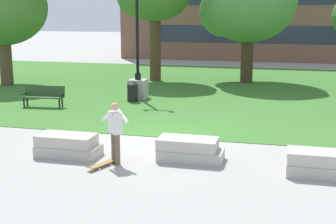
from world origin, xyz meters
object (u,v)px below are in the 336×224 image
(skateboard, at_px, (102,164))
(trash_bin, at_px, (132,91))
(concrete_block_center, at_px, (68,146))
(person_skateboarder, at_px, (115,129))
(park_bench_near_left, at_px, (44,95))
(lamp_post_right, at_px, (138,76))
(concrete_block_right, at_px, (322,164))
(concrete_block_left, at_px, (189,150))

(skateboard, xyz_separation_m, trash_bin, (-2.07, 8.87, 0.42))
(concrete_block_center, xyz_separation_m, skateboard, (1.32, -0.67, -0.22))
(concrete_block_center, xyz_separation_m, trash_bin, (-0.75, 8.20, 0.20))
(person_skateboarder, height_order, park_bench_near_left, person_skateboarder)
(lamp_post_right, bearing_deg, park_bench_near_left, -139.31)
(concrete_block_center, height_order, skateboard, concrete_block_center)
(concrete_block_center, distance_m, trash_bin, 8.24)
(concrete_block_right, bearing_deg, trash_bin, 133.60)
(concrete_block_center, height_order, concrete_block_right, same)
(person_skateboarder, distance_m, trash_bin, 8.82)
(park_bench_near_left, distance_m, lamp_post_right, 4.46)
(park_bench_near_left, bearing_deg, concrete_block_right, -28.62)
(concrete_block_left, distance_m, skateboard, 2.45)
(concrete_block_left, bearing_deg, lamp_post_right, 116.31)
(concrete_block_left, relative_size, lamp_post_right, 0.35)
(trash_bin, bearing_deg, concrete_block_right, -46.40)
(person_skateboarder, relative_size, skateboard, 1.67)
(concrete_block_left, xyz_separation_m, trash_bin, (-4.23, 7.74, 0.20))
(concrete_block_center, xyz_separation_m, concrete_block_right, (7.00, 0.07, 0.00))
(park_bench_near_left, relative_size, lamp_post_right, 0.35)
(person_skateboarder, xyz_separation_m, trash_bin, (-2.33, 8.50, -0.47))
(concrete_block_left, relative_size, concrete_block_right, 1.01)
(trash_bin, bearing_deg, concrete_block_left, -61.31)
(person_skateboarder, xyz_separation_m, skateboard, (-0.26, -0.37, -0.89))
(lamp_post_right, height_order, trash_bin, lamp_post_right)
(park_bench_near_left, bearing_deg, lamp_post_right, 40.69)
(skateboard, height_order, park_bench_near_left, park_bench_near_left)
(park_bench_near_left, bearing_deg, concrete_block_center, -56.22)
(skateboard, bearing_deg, trash_bin, 103.15)
(concrete_block_left, xyz_separation_m, concrete_block_right, (3.51, -0.40, 0.00))
(concrete_block_left, bearing_deg, concrete_block_right, -6.45)
(park_bench_near_left, xyz_separation_m, lamp_post_right, (3.36, 2.88, 0.54))
(concrete_block_center, xyz_separation_m, concrete_block_left, (3.49, 0.46, 0.00))
(lamp_post_right, bearing_deg, concrete_block_right, -49.12)
(concrete_block_center, bearing_deg, person_skateboarder, -10.57)
(concrete_block_left, bearing_deg, trash_bin, 118.69)
(concrete_block_right, bearing_deg, skateboard, -172.62)
(park_bench_near_left, height_order, lamp_post_right, lamp_post_right)
(concrete_block_center, distance_m, concrete_block_left, 3.52)
(skateboard, distance_m, park_bench_near_left, 8.69)
(skateboard, height_order, trash_bin, trash_bin)
(concrete_block_left, distance_m, person_skateboarder, 2.16)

